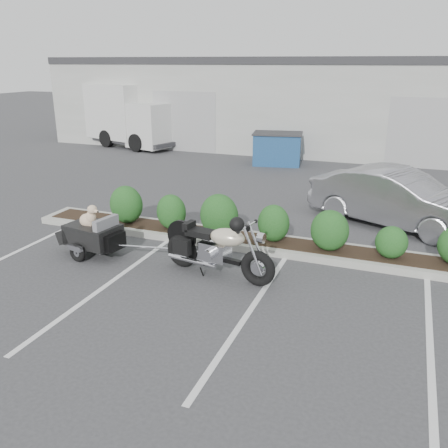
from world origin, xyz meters
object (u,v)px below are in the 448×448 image
(pet_trailer, at_px, (93,234))
(delivery_truck, at_px, (123,116))
(sedan, at_px, (397,198))
(motorcycle, at_px, (217,249))
(dumpster, at_px, (277,148))

(pet_trailer, height_order, delivery_truck, delivery_truck)
(sedan, distance_m, delivery_truck, 14.94)
(pet_trailer, distance_m, delivery_truck, 13.96)
(motorcycle, relative_size, sedan, 0.55)
(motorcycle, distance_m, delivery_truck, 15.55)
(dumpster, relative_size, delivery_truck, 0.32)
(sedan, xyz_separation_m, dumpster, (-4.60, 6.04, -0.07))
(motorcycle, distance_m, pet_trailer, 2.78)
(sedan, bearing_deg, pet_trailer, 149.92)
(sedan, height_order, dumpster, sedan)
(motorcycle, relative_size, delivery_truck, 0.36)
(motorcycle, relative_size, pet_trailer, 1.23)
(sedan, height_order, delivery_truck, delivery_truck)
(motorcycle, height_order, sedan, sedan)
(motorcycle, bearing_deg, delivery_truck, 138.06)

